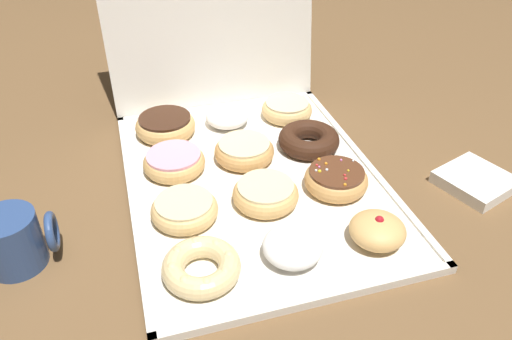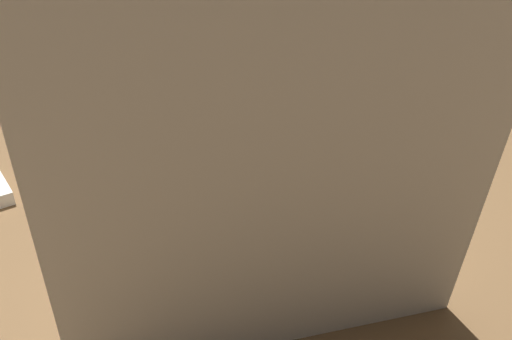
% 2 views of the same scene
% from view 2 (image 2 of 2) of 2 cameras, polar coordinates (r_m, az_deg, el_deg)
% --- Properties ---
extents(ground_plane, '(3.00, 3.00, 0.00)m').
position_cam_2_polar(ground_plane, '(0.92, -3.58, -3.26)').
color(ground_plane, brown).
extents(donut_box, '(0.44, 0.58, 0.01)m').
position_cam_2_polar(donut_box, '(0.92, -3.59, -2.99)').
color(donut_box, silver).
rests_on(donut_box, ground).
extents(box_lid_open, '(0.44, 0.08, 0.55)m').
position_cam_2_polar(box_lid_open, '(0.51, 3.28, 2.57)').
color(box_lid_open, silver).
rests_on(box_lid_open, ground).
extents(cruller_donut_0, '(0.11, 0.11, 0.03)m').
position_cam_2_polar(cruller_donut_0, '(1.10, 1.11, 4.48)').
color(cruller_donut_0, '#EACC8C').
rests_on(cruller_donut_0, donut_box).
extents(powdered_filled_donut_1, '(0.09, 0.09, 0.04)m').
position_cam_2_polar(powdered_filled_donut_1, '(1.07, -6.05, 3.87)').
color(powdered_filled_donut_1, white).
rests_on(powdered_filled_donut_1, donut_box).
extents(jelly_filled_donut_2, '(0.09, 0.09, 0.05)m').
position_cam_2_polar(jelly_filled_donut_2, '(1.07, -13.04, 3.08)').
color(jelly_filled_donut_2, tan).
rests_on(jelly_filled_donut_2, donut_box).
extents(glazed_ring_donut_3, '(0.11, 0.11, 0.03)m').
position_cam_2_polar(glazed_ring_donut_3, '(0.99, 3.28, 1.36)').
color(glazed_ring_donut_3, '#E5B770').
rests_on(glazed_ring_donut_3, donut_box).
extents(glazed_ring_donut_4, '(0.11, 0.11, 0.04)m').
position_cam_2_polar(glazed_ring_donut_4, '(0.96, -4.44, 0.34)').
color(glazed_ring_donut_4, tan).
rests_on(glazed_ring_donut_4, donut_box).
extents(sprinkle_donut_5, '(0.11, 0.11, 0.04)m').
position_cam_2_polar(sprinkle_donut_5, '(0.95, -12.09, -0.75)').
color(sprinkle_donut_5, tan).
rests_on(sprinkle_donut_5, donut_box).
extents(pink_frosted_donut_6, '(0.11, 0.11, 0.04)m').
position_cam_2_polar(pink_frosted_donut_6, '(0.88, 5.77, -2.90)').
color(pink_frosted_donut_6, tan).
rests_on(pink_frosted_donut_6, donut_box).
extents(glazed_ring_donut_7, '(0.11, 0.11, 0.04)m').
position_cam_2_polar(glazed_ring_donut_7, '(0.85, -2.64, -4.10)').
color(glazed_ring_donut_7, tan).
rests_on(glazed_ring_donut_7, donut_box).
extents(chocolate_cake_ring_donut_8, '(0.12, 0.12, 0.04)m').
position_cam_2_polar(chocolate_cake_ring_donut_8, '(0.84, -11.45, -5.50)').
color(chocolate_cake_ring_donut_8, '#381E11').
rests_on(chocolate_cake_ring_donut_8, donut_box).
extents(chocolate_frosted_donut_9, '(0.12, 0.12, 0.04)m').
position_cam_2_polar(chocolate_frosted_donut_9, '(0.78, 8.95, -7.95)').
color(chocolate_frosted_donut_9, tan).
rests_on(chocolate_frosted_donut_9, donut_box).
extents(powdered_filled_donut_10, '(0.09, 0.09, 0.04)m').
position_cam_2_polar(powdered_filled_donut_10, '(0.75, -0.01, -9.77)').
color(powdered_filled_donut_10, white).
rests_on(powdered_filled_donut_10, donut_box).
extents(glazed_ring_donut_11, '(0.11, 0.11, 0.04)m').
position_cam_2_polar(glazed_ring_donut_11, '(0.74, -10.48, -11.22)').
color(glazed_ring_donut_11, '#E5B770').
rests_on(glazed_ring_donut_11, donut_box).
extents(coffee_mug, '(0.10, 0.08, 0.09)m').
position_cam_2_polar(coffee_mug, '(1.10, 15.51, 4.27)').
color(coffee_mug, navy).
rests_on(coffee_mug, ground).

